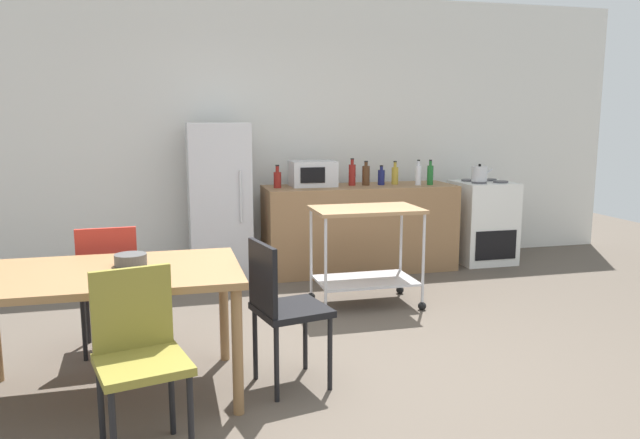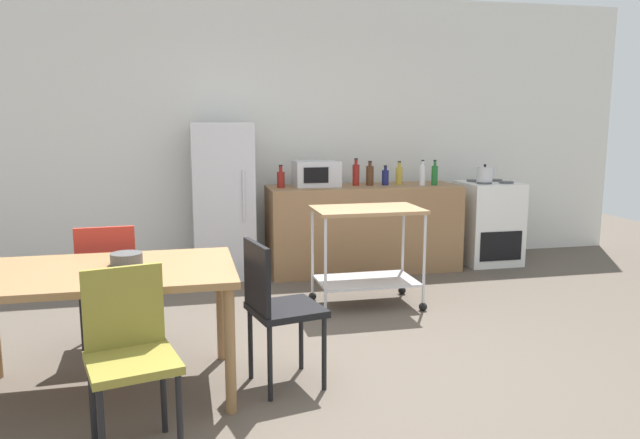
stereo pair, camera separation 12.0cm
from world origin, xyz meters
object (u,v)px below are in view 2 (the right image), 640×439
(bottle_olive_oil, at_px, (399,175))
(bottle_soy_sauce, at_px, (435,175))
(kettle, at_px, (485,174))
(chair_black, at_px, (276,303))
(dining_table, at_px, (101,283))
(bottle_hot_sauce, at_px, (385,177))
(bottle_sesame_oil, at_px, (356,174))
(kitchen_cart, at_px, (367,240))
(chair_red, at_px, (108,278))
(refrigerator, at_px, (223,200))
(bottle_soda, at_px, (281,179))
(chair_olive, at_px, (129,348))
(fruit_bowl, at_px, (126,259))
(bottle_sparkling_water, at_px, (370,175))
(bottle_wine, at_px, (422,175))
(stove_oven, at_px, (488,223))
(microwave, at_px, (316,174))

(bottle_olive_oil, distance_m, bottle_soy_sauce, 0.37)
(kettle, bearing_deg, chair_black, -136.39)
(dining_table, distance_m, bottle_hot_sauce, 3.60)
(bottle_hot_sauce, height_order, kettle, kettle)
(kettle, bearing_deg, bottle_sesame_oil, 175.14)
(kitchen_cart, height_order, kettle, kettle)
(chair_red, bearing_deg, bottle_hot_sauce, -147.96)
(kitchen_cart, xyz_separation_m, bottle_hot_sauce, (0.57, 1.22, 0.41))
(refrigerator, distance_m, bottle_soda, 0.62)
(chair_olive, distance_m, refrigerator, 3.34)
(bottle_soy_sauce, relative_size, kettle, 1.10)
(chair_red, xyz_separation_m, fruit_bowl, (0.18, -0.62, 0.27))
(bottle_sparkling_water, bearing_deg, bottle_sesame_oil, 170.48)
(chair_olive, distance_m, chair_black, 0.96)
(chair_red, distance_m, bottle_soda, 2.38)
(chair_black, xyz_separation_m, bottle_hot_sauce, (1.57, 2.63, 0.47))
(chair_red, relative_size, bottle_olive_oil, 3.61)
(bottle_olive_oil, bearing_deg, kitchen_cart, -120.60)
(bottle_soy_sauce, bearing_deg, bottle_hot_sauce, 167.44)
(bottle_wine, xyz_separation_m, fruit_bowl, (-2.79, -2.31, -0.23))
(dining_table, height_order, chair_red, chair_red)
(kitchen_cart, bearing_deg, bottle_soy_sauce, 45.73)
(bottle_olive_oil, relative_size, kettle, 1.03)
(bottle_olive_oil, distance_m, fruit_bowl, 3.56)
(bottle_sparkling_water, bearing_deg, kettle, -4.33)
(stove_oven, relative_size, bottle_soda, 3.97)
(chair_red, xyz_separation_m, bottle_olive_oil, (2.76, 1.83, 0.48))
(microwave, height_order, bottle_olive_oil, microwave)
(refrigerator, xyz_separation_m, bottle_hot_sauce, (1.69, -0.09, 0.21))
(bottle_hot_sauce, bearing_deg, chair_red, -145.22)
(chair_olive, relative_size, bottle_wine, 3.35)
(kitchen_cart, xyz_separation_m, microwave, (-0.16, 1.28, 0.46))
(chair_olive, xyz_separation_m, microwave, (1.62, 3.24, 0.51))
(stove_oven, relative_size, bottle_sesame_oil, 3.25)
(stove_oven, bearing_deg, bottle_sesame_oil, 179.22)
(dining_table, distance_m, stove_oven, 4.53)
(bottle_hot_sauce, bearing_deg, refrigerator, 177.07)
(dining_table, bearing_deg, kitchen_cart, 33.26)
(bottle_olive_oil, bearing_deg, chair_red, -146.46)
(bottle_soy_sauce, distance_m, fruit_bowl, 3.73)
(chair_black, xyz_separation_m, bottle_soda, (0.46, 2.62, 0.47))
(stove_oven, xyz_separation_m, bottle_olive_oil, (-1.05, 0.02, 0.55))
(chair_olive, height_order, bottle_soda, bottle_soda)
(stove_oven, xyz_separation_m, bottle_soy_sauce, (-0.70, -0.12, 0.56))
(chair_red, bearing_deg, stove_oven, -157.32)
(chair_olive, height_order, bottle_olive_oil, bottle_olive_oil)
(bottle_sesame_oil, relative_size, bottle_sparkling_water, 1.11)
(microwave, distance_m, fruit_bowl, 3.01)
(dining_table, xyz_separation_m, refrigerator, (0.86, 2.60, 0.10))
(bottle_soy_sauce, bearing_deg, refrigerator, 174.82)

